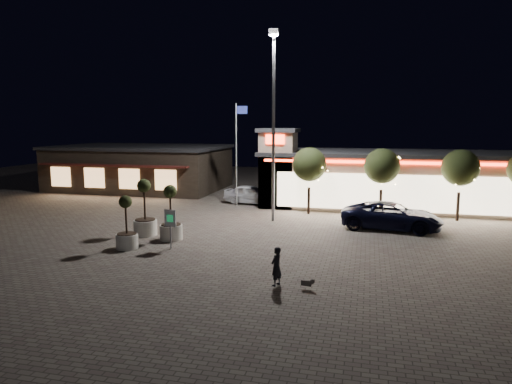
% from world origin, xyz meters
% --- Properties ---
extents(ground, '(90.00, 90.00, 0.00)m').
position_xyz_m(ground, '(0.00, 0.00, 0.00)').
color(ground, '#6C6358').
rests_on(ground, ground).
extents(retail_building, '(20.40, 8.40, 6.10)m').
position_xyz_m(retail_building, '(9.51, 15.82, 2.21)').
color(retail_building, tan).
rests_on(retail_building, ground).
extents(restaurant_building, '(16.40, 11.00, 4.30)m').
position_xyz_m(restaurant_building, '(-14.00, 19.97, 2.16)').
color(restaurant_building, '#382D23').
rests_on(restaurant_building, ground).
extents(floodlight_pole, '(0.60, 0.40, 12.38)m').
position_xyz_m(floodlight_pole, '(2.00, 8.00, 7.02)').
color(floodlight_pole, gray).
rests_on(floodlight_pole, ground).
extents(flagpole, '(0.95, 0.10, 8.00)m').
position_xyz_m(flagpole, '(-1.90, 13.00, 4.74)').
color(flagpole, white).
rests_on(flagpole, ground).
extents(string_tree_a, '(2.42, 2.42, 4.79)m').
position_xyz_m(string_tree_a, '(4.00, 11.00, 3.56)').
color(string_tree_a, '#332319').
rests_on(string_tree_a, ground).
extents(string_tree_b, '(2.42, 2.42, 4.79)m').
position_xyz_m(string_tree_b, '(9.00, 11.00, 3.56)').
color(string_tree_b, '#332319').
rests_on(string_tree_b, ground).
extents(string_tree_c, '(2.42, 2.42, 4.79)m').
position_xyz_m(string_tree_c, '(14.00, 11.00, 3.56)').
color(string_tree_c, '#332319').
rests_on(string_tree_c, ground).
extents(pickup_truck, '(6.30, 3.46, 1.67)m').
position_xyz_m(pickup_truck, '(9.59, 7.35, 0.84)').
color(pickup_truck, black).
rests_on(pickup_truck, ground).
extents(white_sedan, '(4.76, 2.38, 1.56)m').
position_xyz_m(white_sedan, '(-1.00, 14.00, 0.78)').
color(white_sedan, white).
rests_on(white_sedan, ground).
extents(pedestrian, '(0.57, 0.68, 1.59)m').
position_xyz_m(pedestrian, '(4.66, -4.07, 0.79)').
color(pedestrian, black).
rests_on(pedestrian, ground).
extents(dog, '(0.54, 0.23, 0.29)m').
position_xyz_m(dog, '(5.97, -4.21, 0.29)').
color(dog, '#59514C').
rests_on(dog, ground).
extents(planter_left, '(1.35, 1.35, 3.31)m').
position_xyz_m(planter_left, '(-4.42, 2.31, 1.02)').
color(planter_left, silver).
rests_on(planter_left, ground).
extents(planter_mid, '(1.14, 1.14, 2.81)m').
position_xyz_m(planter_mid, '(-4.00, -0.53, 0.87)').
color(planter_mid, silver).
rests_on(planter_mid, ground).
extents(planter_right, '(1.26, 1.26, 3.10)m').
position_xyz_m(planter_right, '(-2.52, 1.72, 0.96)').
color(planter_right, silver).
rests_on(planter_right, ground).
extents(valet_sign, '(0.68, 0.19, 2.08)m').
position_xyz_m(valet_sign, '(-1.73, -0.09, 1.45)').
color(valet_sign, gray).
rests_on(valet_sign, ground).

